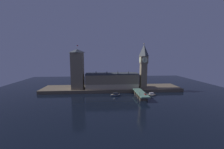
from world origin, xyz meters
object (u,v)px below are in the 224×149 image
pedestrian_mid_walk (145,92)px  street_lamp_near (140,92)px  clock_tower (144,65)px  pedestrian_far_rail (135,89)px  boat_downstream (152,95)px  boat_upstream (116,95)px  pedestrian_near_rail (139,94)px  victoria_tower (78,69)px  car_southbound_lead (145,94)px

pedestrian_mid_walk → street_lamp_near: bearing=-130.6°
clock_tower → pedestrian_mid_walk: clock_tower is taller
pedestrian_far_rail → boat_downstream: (22.73, -7.22, -6.54)m
pedestrian_mid_walk → street_lamp_near: street_lamp_near is taller
pedestrian_far_rail → boat_upstream: 29.36m
pedestrian_mid_walk → pedestrian_far_rail: (-9.84, 17.12, -0.01)m
boat_downstream → street_lamp_near: bearing=-136.6°
clock_tower → pedestrian_mid_walk: (-7.49, -33.97, -33.74)m
pedestrian_near_rail → boat_downstream: 30.21m
pedestrian_far_rail → street_lamp_near: (-0.40, -29.08, 2.90)m
pedestrian_mid_walk → boat_downstream: (12.89, 9.90, -6.54)m
pedestrian_near_rail → street_lamp_near: size_ratio=0.30×
pedestrian_near_rail → victoria_tower: bearing=150.7°
pedestrian_near_rail → boat_upstream: 35.05m
boat_upstream → boat_downstream: size_ratio=1.18×
boat_upstream → boat_downstream: boat_upstream is taller
victoria_tower → street_lamp_near: bearing=-31.0°
clock_tower → pedestrian_mid_walk: size_ratio=40.09×
car_southbound_lead → pedestrian_far_rail: size_ratio=2.72×
pedestrian_mid_walk → victoria_tower: bearing=157.8°
victoria_tower → pedestrian_mid_walk: bearing=-22.2°
victoria_tower → car_southbound_lead: 106.39m
street_lamp_near → pedestrian_far_rail: bearing=89.2°
car_southbound_lead → boat_downstream: bearing=51.4°
victoria_tower → boat_upstream: (55.72, -26.98, -33.76)m
car_southbound_lead → pedestrian_mid_walk: (2.46, 9.31, 0.21)m
car_southbound_lead → pedestrian_near_rail: pedestrian_near_rail is taller
street_lamp_near → victoria_tower: bearing=149.0°
clock_tower → car_southbound_lead: bearing=-103.0°
car_southbound_lead → pedestrian_far_rail: 27.44m
pedestrian_far_rail → boat_upstream: pedestrian_far_rail is taller
street_lamp_near → boat_downstream: street_lamp_near is taller
car_southbound_lead → victoria_tower: bearing=152.5°
pedestrian_far_rail → street_lamp_near: bearing=-90.8°
victoria_tower → pedestrian_far_rail: (83.76, -21.01, -27.42)m
pedestrian_near_rail → car_southbound_lead: bearing=-3.4°
boat_upstream → clock_tower: bearing=26.7°
victoria_tower → pedestrian_near_rail: 99.87m
pedestrian_near_rail → boat_downstream: pedestrian_near_rail is taller
victoria_tower → street_lamp_near: victoria_tower is taller
clock_tower → car_southbound_lead: size_ratio=14.82×
pedestrian_mid_walk → pedestrian_far_rail: pedestrian_mid_walk is taller
street_lamp_near → boat_downstream: size_ratio=0.50×
boat_upstream → car_southbound_lead: bearing=-30.0°
pedestrian_near_rail → pedestrian_far_rail: (0.00, 26.00, -0.07)m
car_southbound_lead → boat_downstream: car_southbound_lead is taller
car_southbound_lead → pedestrian_far_rail: (-7.38, 26.43, 0.20)m
boat_downstream → car_southbound_lead: bearing=-128.6°
clock_tower → pedestrian_far_rail: (-17.33, -16.85, -33.74)m
clock_tower → boat_upstream: 64.70m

